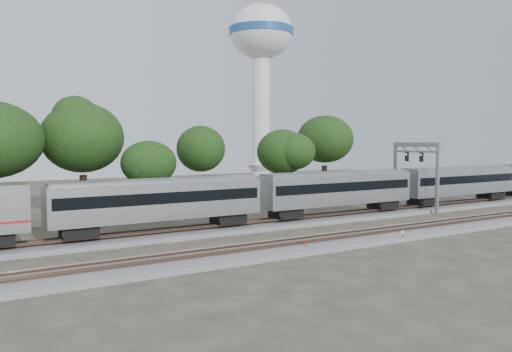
{
  "coord_description": "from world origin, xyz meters",
  "views": [
    {
      "loc": [
        -21.01,
        -35.49,
        8.46
      ],
      "look_at": [
        3.34,
        5.0,
        5.15
      ],
      "focal_mm": 35.0,
      "sensor_mm": 36.0,
      "label": 1
    }
  ],
  "objects": [
    {
      "name": "ground",
      "position": [
        0.0,
        0.0,
        0.0
      ],
      "size": [
        160.0,
        160.0,
        0.0
      ],
      "primitive_type": "plane",
      "color": "#383328",
      "rests_on": "ground"
    },
    {
      "name": "track_far",
      "position": [
        0.0,
        6.0,
        0.21
      ],
      "size": [
        160.0,
        5.0,
        0.73
      ],
      "color": "slate",
      "rests_on": "ground"
    },
    {
      "name": "track_near",
      "position": [
        0.0,
        -4.0,
        0.21
      ],
      "size": [
        160.0,
        5.0,
        0.73
      ],
      "color": "slate",
      "rests_on": "ground"
    },
    {
      "name": "train",
      "position": [
        34.58,
        6.0,
        3.4
      ],
      "size": [
        137.74,
        3.36,
        4.96
      ],
      "color": "silver",
      "rests_on": "ground"
    },
    {
      "name": "switch_stand_red",
      "position": [
        1.66,
        -5.2,
        0.56
      ],
      "size": [
        0.27,
        0.13,
        0.88
      ],
      "rotation": [
        0.0,
        0.0,
        0.39
      ],
      "color": "#512D19",
      "rests_on": "ground"
    },
    {
      "name": "switch_stand_white",
      "position": [
        10.89,
        -6.35,
        0.62
      ],
      "size": [
        0.31,
        0.1,
        0.97
      ],
      "rotation": [
        0.0,
        0.0,
        -0.24
      ],
      "color": "#512D19",
      "rests_on": "ground"
    },
    {
      "name": "switch_lever",
      "position": [
        6.1,
        -5.92,
        0.15
      ],
      "size": [
        0.58,
        0.48,
        0.3
      ],
      "primitive_type": "cube",
      "rotation": [
        0.0,
        0.0,
        0.42
      ],
      "color": "#512D19",
      "rests_on": "ground"
    },
    {
      "name": "water_tower",
      "position": [
        32.7,
        51.83,
        26.65
      ],
      "size": [
        13.0,
        13.0,
        35.98
      ],
      "color": "silver",
      "rests_on": "ground"
    },
    {
      "name": "signal_gantry",
      "position": [
        26.36,
        6.0,
        6.07
      ],
      "size": [
        0.58,
        6.84,
        8.32
      ],
      "color": "gray",
      "rests_on": "ground"
    },
    {
      "name": "tree_3",
      "position": [
        -9.23,
        20.76,
        8.82
      ],
      "size": [
        8.98,
        8.98,
        12.66
      ],
      "color": "black",
      "rests_on": "ground"
    },
    {
      "name": "tree_4",
      "position": [
        -3.54,
        15.63,
        6.11
      ],
      "size": [
        6.24,
        6.24,
        8.79
      ],
      "color": "black",
      "rests_on": "ground"
    },
    {
      "name": "tree_5",
      "position": [
        5.03,
        21.17,
        7.49
      ],
      "size": [
        7.63,
        7.63,
        10.76
      ],
      "color": "black",
      "rests_on": "ground"
    },
    {
      "name": "tree_6",
      "position": [
        17.13,
        20.87,
        6.98
      ],
      "size": [
        7.12,
        7.12,
        10.04
      ],
      "color": "black",
      "rests_on": "ground"
    },
    {
      "name": "tree_7",
      "position": [
        27.6,
        24.82,
        8.74
      ],
      "size": [
        8.9,
        8.9,
        12.55
      ],
      "color": "black",
      "rests_on": "ground"
    }
  ]
}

